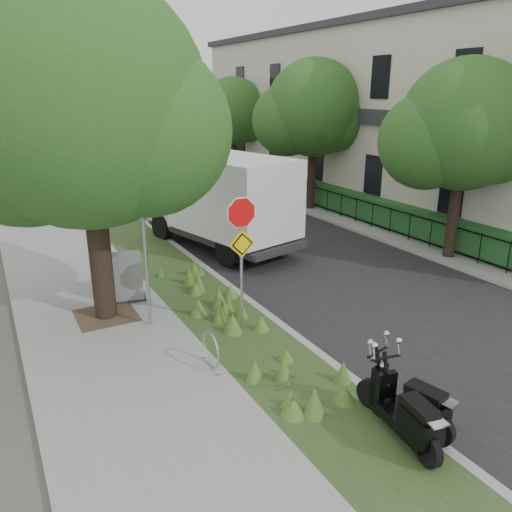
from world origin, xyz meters
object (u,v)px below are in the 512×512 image
Objects in this scene: scooter_near at (411,422)px; box_truck at (222,198)px; utility_cabinet at (126,278)px; sign_assembly at (242,237)px; scooter_far at (414,408)px.

box_truck reaches higher than scooter_near.
box_truck reaches higher than utility_cabinet.
scooter_near is at bearing -73.43° from utility_cabinet.
box_truck is 5.40m from utility_cabinet.
scooter_near is 11.16m from box_truck.
scooter_far is at bearing -80.47° from sign_assembly.
scooter_far is (0.76, -4.54, -1.79)m from sign_assembly.
sign_assembly is 1.77× the size of scooter_near.
scooter_near is at bearing -143.19° from scooter_far.
utility_cabinet reaches higher than scooter_far.
scooter_far is at bearing -98.57° from box_truck.
sign_assembly reaches higher than scooter_near.
utility_cabinet reaches higher than scooter_near.
box_truck is at bearing 36.62° from utility_cabinet.
scooter_far is 7.97m from utility_cabinet.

